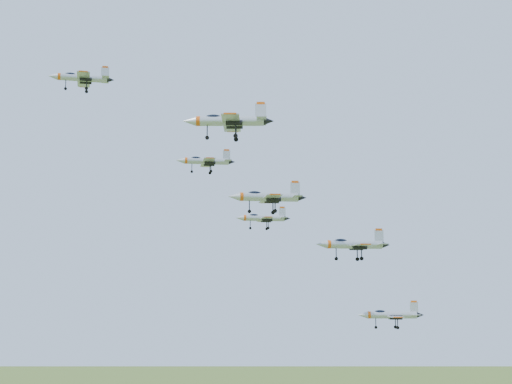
{
  "coord_description": "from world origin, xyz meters",
  "views": [
    {
      "loc": [
        1.43,
        -125.91,
        103.48
      ],
      "look_at": [
        11.16,
        -0.86,
        121.11
      ],
      "focal_mm": 50.0,
      "sensor_mm": 36.0,
      "label": 1
    }
  ],
  "objects": [
    {
      "name": "jet_right_low",
      "position": [
        12.25,
        -9.38,
        119.11
      ],
      "size": [
        13.25,
        10.93,
        3.54
      ],
      "rotation": [
        0.0,
        0.0,
        0.05
      ],
      "color": "#A9AEB5"
    },
    {
      "name": "jet_right_high",
      "position": [
        5.26,
        -20.05,
        129.3
      ],
      "size": [
        14.05,
        11.64,
        3.76
      ],
      "rotation": [
        0.0,
        0.0,
        -0.08
      ],
      "color": "#A9AEB5"
    },
    {
      "name": "jet_left_high",
      "position": [
        2.0,
        -3.9,
        126.03
      ],
      "size": [
        10.42,
        8.63,
        2.78
      ],
      "rotation": [
        0.0,
        0.0,
        0.08
      ],
      "color": "#A9AEB5"
    },
    {
      "name": "jet_trail",
      "position": [
        27.42,
        -5.15,
        111.58
      ],
      "size": [
        13.31,
        11.04,
        3.56
      ],
      "rotation": [
        0.0,
        0.0,
        0.09
      ],
      "color": "#A9AEB5"
    },
    {
      "name": "jet_left_low",
      "position": [
        13.16,
        9.49,
        117.55
      ],
      "size": [
        10.72,
        8.85,
        2.87
      ],
      "rotation": [
        0.0,
        0.0,
        0.06
      ],
      "color": "#A9AEB5"
    },
    {
      "name": "jet_extra",
      "position": [
        38.0,
        10.86,
        99.12
      ],
      "size": [
        12.84,
        10.65,
        3.43
      ],
      "rotation": [
        0.0,
        0.0,
        -0.09
      ],
      "color": "#A9AEB5"
    },
    {
      "name": "jet_lead",
      "position": [
        -22.53,
        12.0,
        145.28
      ],
      "size": [
        12.88,
        10.76,
        3.44
      ],
      "rotation": [
        0.0,
        0.0,
        0.15
      ],
      "color": "#A9AEB5"
    }
  ]
}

